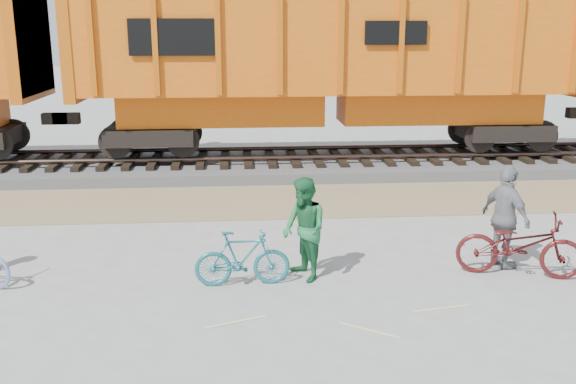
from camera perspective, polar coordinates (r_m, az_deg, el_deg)
name	(u,v)px	position (r m, az deg, el deg)	size (l,w,h in m)	color
ground	(302,296)	(9.93, 1.21, -9.26)	(120.00, 120.00, 0.00)	#9E9E99
gravel_strip	(278,201)	(15.10, -0.88, -0.81)	(120.00, 3.00, 0.02)	#8A7A55
ballast_bed	(270,164)	(18.47, -1.58, 2.47)	(120.00, 4.00, 0.30)	slate
track	(270,153)	(18.40, -1.59, 3.46)	(120.00, 2.60, 0.24)	black
hopper_car_center	(332,63)	(18.26, 3.90, 11.36)	(14.00, 3.13, 4.65)	black
bicycle_teal	(242,258)	(10.19, -4.08, -5.90)	(0.43, 1.51, 0.91)	#1E6D77
bicycle_maroon	(520,245)	(11.19, 19.89, -4.47)	(0.70, 2.01, 1.06)	#4D1415
person_man	(304,229)	(10.30, 1.45, -3.35)	(0.82, 0.64, 1.68)	#206839
person_woman	(506,218)	(11.39, 18.77, -2.17)	(1.03, 0.43, 1.76)	gray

